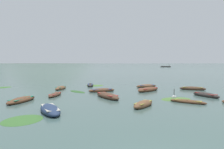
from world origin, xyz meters
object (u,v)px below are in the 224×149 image
(rowboat_8, at_px, (148,89))
(rowboat_10, at_px, (50,110))
(ferry_0, at_px, (166,67))
(rowboat_7, at_px, (55,95))
(rowboat_0, at_px, (146,86))
(rowboat_1, at_px, (102,90))
(rowboat_5, at_px, (143,104))
(rowboat_4, at_px, (61,88))
(rowboat_3, at_px, (193,88))
(rowboat_11, at_px, (206,95))
(rowboat_6, at_px, (107,96))
(mooring_buoy, at_px, (174,97))
(rowboat_9, at_px, (188,102))
(rowboat_12, at_px, (21,100))
(rowboat_13, at_px, (90,85))

(rowboat_8, distance_m, rowboat_10, 15.29)
(rowboat_8, bearing_deg, ferry_0, 69.62)
(rowboat_7, bearing_deg, rowboat_0, 31.31)
(rowboat_1, bearing_deg, rowboat_7, -150.00)
(rowboat_5, bearing_deg, rowboat_8, 72.59)
(rowboat_4, bearing_deg, rowboat_3, -7.19)
(rowboat_4, height_order, rowboat_11, rowboat_11)
(rowboat_0, height_order, rowboat_6, rowboat_6)
(ferry_0, bearing_deg, rowboat_1, -112.52)
(ferry_0, bearing_deg, rowboat_5, -110.19)
(rowboat_3, relative_size, rowboat_5, 1.11)
(rowboat_6, height_order, mooring_buoy, mooring_buoy)
(rowboat_4, height_order, ferry_0, ferry_0)
(rowboat_4, xyz_separation_m, rowboat_5, (8.86, -12.55, 0.02))
(rowboat_9, relative_size, rowboat_12, 0.74)
(rowboat_6, bearing_deg, rowboat_3, 24.13)
(rowboat_12, relative_size, mooring_buoy, 3.64)
(rowboat_13, height_order, ferry_0, ferry_0)
(rowboat_8, bearing_deg, rowboat_4, 166.00)
(rowboat_0, xyz_separation_m, rowboat_1, (-7.08, -4.47, 0.00))
(rowboat_8, bearing_deg, rowboat_6, -140.10)
(rowboat_6, bearing_deg, rowboat_9, -26.02)
(rowboat_5, xyz_separation_m, rowboat_11, (8.22, 4.59, -0.02))
(rowboat_1, height_order, rowboat_12, rowboat_12)
(rowboat_3, height_order, rowboat_7, rowboat_3)
(rowboat_6, xyz_separation_m, rowboat_8, (5.78, 4.83, -0.01))
(rowboat_5, relative_size, rowboat_10, 0.76)
(rowboat_7, height_order, rowboat_8, rowboat_8)
(rowboat_6, distance_m, rowboat_11, 10.99)
(rowboat_0, height_order, rowboat_7, rowboat_0)
(rowboat_7, xyz_separation_m, rowboat_9, (13.14, -5.24, -0.02))
(rowboat_0, bearing_deg, rowboat_12, -144.32)
(rowboat_12, distance_m, rowboat_13, 14.64)
(mooring_buoy, bearing_deg, rowboat_6, 171.11)
(rowboat_11, distance_m, rowboat_13, 17.48)
(rowboat_13, bearing_deg, mooring_buoy, -54.81)
(rowboat_8, xyz_separation_m, rowboat_11, (5.21, -5.00, -0.02))
(rowboat_5, xyz_separation_m, rowboat_8, (3.01, 9.59, 0.01))
(rowboat_0, height_order, rowboat_1, rowboat_1)
(rowboat_1, relative_size, mooring_buoy, 3.19)
(rowboat_4, height_order, rowboat_8, rowboat_8)
(rowboat_7, bearing_deg, rowboat_3, 11.94)
(rowboat_1, relative_size, rowboat_9, 1.19)
(rowboat_8, distance_m, rowboat_12, 15.57)
(rowboat_12, bearing_deg, rowboat_7, 51.25)
(rowboat_5, height_order, rowboat_10, rowboat_10)
(rowboat_8, relative_size, mooring_buoy, 3.51)
(rowboat_1, relative_size, ferry_0, 0.45)
(rowboat_4, relative_size, rowboat_9, 1.07)
(rowboat_13, xyz_separation_m, mooring_buoy, (8.93, -12.66, -0.04))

